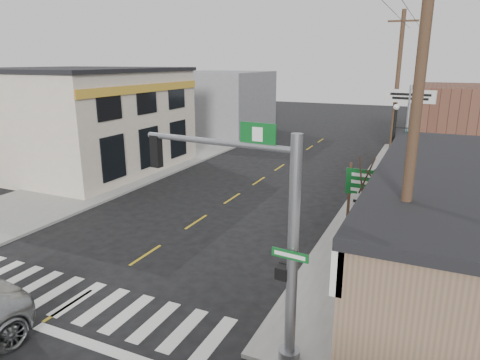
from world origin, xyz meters
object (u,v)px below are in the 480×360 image
at_px(traffic_signal_pole, 265,225).
at_px(lamp_post, 393,152).
at_px(utility_pole_near, 410,168).
at_px(utility_pole_far, 396,94).
at_px(guide_sign, 367,191).
at_px(bare_tree, 381,169).
at_px(dance_center_sign, 409,110).
at_px(fire_hydrant, 370,244).

xyz_separation_m(traffic_signal_pole, lamp_post, (1.77, 12.41, -0.43)).
bearing_deg(utility_pole_near, utility_pole_far, 90.93).
xyz_separation_m(guide_sign, utility_pole_near, (1.89, -7.51, 2.88)).
distance_m(traffic_signal_pole, bare_tree, 6.43).
relative_size(traffic_signal_pole, dance_center_sign, 1.00).
bearing_deg(utility_pole_far, lamp_post, -90.03).
xyz_separation_m(lamp_post, utility_pole_near, (1.24, -10.81, 1.76)).
relative_size(lamp_post, utility_pole_far, 0.52).
distance_m(guide_sign, dance_center_sign, 9.37).
height_order(fire_hydrant, utility_pole_near, utility_pole_near).
bearing_deg(bare_tree, dance_center_sign, 89.74).
distance_m(guide_sign, utility_pole_near, 8.26).
distance_m(fire_hydrant, utility_pole_far, 13.68).
bearing_deg(utility_pole_far, bare_tree, -91.99).
xyz_separation_m(bare_tree, utility_pole_far, (-0.90, 13.97, 1.58)).
bearing_deg(utility_pole_far, utility_pole_near, -89.50).
height_order(fire_hydrant, bare_tree, bare_tree).
bearing_deg(guide_sign, lamp_post, 80.50).
xyz_separation_m(traffic_signal_pole, utility_pole_near, (3.01, 1.60, 1.33)).
distance_m(dance_center_sign, utility_pole_far, 2.35).
distance_m(guide_sign, fire_hydrant, 2.46).
bearing_deg(utility_pole_far, dance_center_sign, -70.42).
bearing_deg(lamp_post, bare_tree, -67.95).
distance_m(bare_tree, utility_pole_near, 4.82).
bearing_deg(fire_hydrant, guide_sign, 106.86).
relative_size(guide_sign, utility_pole_near, 0.33).
xyz_separation_m(dance_center_sign, bare_tree, (-0.06, -11.94, -0.85)).
bearing_deg(dance_center_sign, utility_pole_near, -76.10).
bearing_deg(fire_hydrant, traffic_signal_pole, -102.60).
height_order(traffic_signal_pole, lamp_post, traffic_signal_pole).
relative_size(dance_center_sign, bare_tree, 1.27).
bearing_deg(lamp_post, traffic_signal_pole, -77.33).
distance_m(fire_hydrant, utility_pole_near, 7.46).
height_order(traffic_signal_pole, dance_center_sign, dance_center_sign).
xyz_separation_m(guide_sign, lamp_post, (0.65, 3.30, 1.11)).
relative_size(fire_hydrant, bare_tree, 0.14).
xyz_separation_m(fire_hydrant, dance_center_sign, (0.32, 10.72, 4.22)).
bearing_deg(bare_tree, utility_pole_far, 93.68).
bearing_deg(lamp_post, guide_sign, -80.38).
xyz_separation_m(utility_pole_near, utility_pole_far, (-2.00, 18.51, 0.41)).
bearing_deg(fire_hydrant, dance_center_sign, 88.30).
bearing_deg(utility_pole_near, bare_tree, 98.40).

